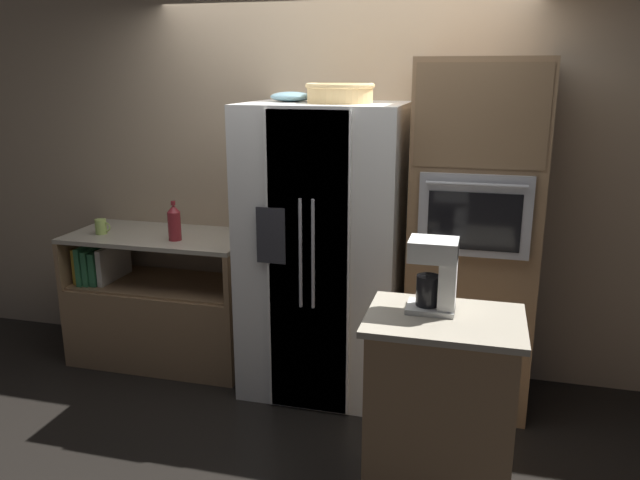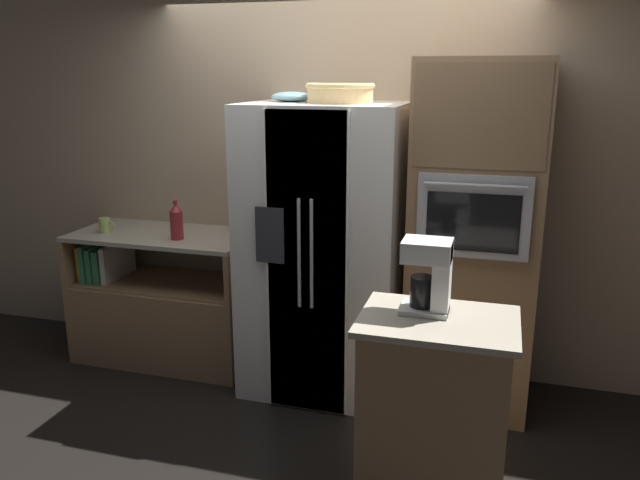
# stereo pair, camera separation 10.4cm
# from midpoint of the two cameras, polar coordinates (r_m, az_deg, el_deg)

# --- Properties ---
(ground_plane) EXTENTS (20.00, 20.00, 0.00)m
(ground_plane) POSITION_cam_midpoint_polar(r_m,az_deg,el_deg) (4.31, -0.74, -13.22)
(ground_plane) COLOR black
(wall_back) EXTENTS (12.00, 0.06, 2.80)m
(wall_back) POSITION_cam_midpoint_polar(r_m,az_deg,el_deg) (4.33, 0.99, 6.51)
(wall_back) COLOR tan
(wall_back) RESTS_ON ground_plane
(counter_left) EXTENTS (1.29, 0.65, 0.94)m
(counter_left) POSITION_cam_midpoint_polar(r_m,az_deg,el_deg) (4.73, -14.74, -6.43)
(counter_left) COLOR #93704C
(counter_left) RESTS_ON ground_plane
(refrigerator) EXTENTS (0.99, 0.83, 1.87)m
(refrigerator) POSITION_cam_midpoint_polar(r_m,az_deg,el_deg) (4.02, -0.32, -0.98)
(refrigerator) COLOR white
(refrigerator) RESTS_ON ground_plane
(wall_oven) EXTENTS (0.75, 0.73, 2.13)m
(wall_oven) POSITION_cam_midpoint_polar(r_m,az_deg,el_deg) (3.92, 13.12, 0.24)
(wall_oven) COLOR #93704C
(wall_oven) RESTS_ON ground_plane
(island_counter) EXTENTS (0.70, 0.53, 0.98)m
(island_counter) POSITION_cam_midpoint_polar(r_m,az_deg,el_deg) (3.07, 9.91, -15.46)
(island_counter) COLOR #93704C
(island_counter) RESTS_ON ground_plane
(wicker_basket) EXTENTS (0.42, 0.42, 0.12)m
(wicker_basket) POSITION_cam_midpoint_polar(r_m,az_deg,el_deg) (3.83, 1.04, 13.36)
(wicker_basket) COLOR tan
(wicker_basket) RESTS_ON refrigerator
(fruit_bowl) EXTENTS (0.26, 0.26, 0.06)m
(fruit_bowl) POSITION_cam_midpoint_polar(r_m,az_deg,el_deg) (4.00, -3.40, 12.95)
(fruit_bowl) COLOR #668C99
(fruit_bowl) RESTS_ON refrigerator
(bottle_tall) EXTENTS (0.09, 0.09, 0.27)m
(bottle_tall) POSITION_cam_midpoint_polar(r_m,az_deg,el_deg) (4.33, -13.86, 1.57)
(bottle_tall) COLOR maroon
(bottle_tall) RESTS_ON counter_left
(mug) EXTENTS (0.12, 0.08, 0.10)m
(mug) POSITION_cam_midpoint_polar(r_m,az_deg,el_deg) (4.67, -19.97, 1.16)
(mug) COLOR #B2D166
(mug) RESTS_ON counter_left
(coffee_maker) EXTENTS (0.22, 0.18, 0.34)m
(coffee_maker) POSITION_cam_midpoint_polar(r_m,az_deg,el_deg) (2.86, 9.71, -2.91)
(coffee_maker) COLOR white
(coffee_maker) RESTS_ON island_counter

